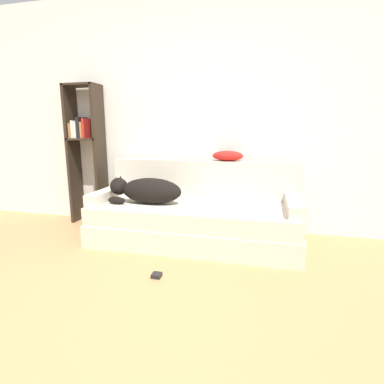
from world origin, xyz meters
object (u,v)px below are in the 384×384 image
(couch, at_px, (194,223))
(power_adapter, at_px, (157,275))
(bookshelf, at_px, (85,146))
(laptop, at_px, (201,206))
(dog, at_px, (146,190))
(throw_pillow, at_px, (228,156))

(couch, relative_size, power_adapter, 28.17)
(bookshelf, bearing_deg, laptop, -16.96)
(bookshelf, distance_m, power_adapter, 2.07)
(couch, xyz_separation_m, dog, (-0.49, -0.07, 0.34))
(power_adapter, bearing_deg, dog, 116.55)
(throw_pillow, bearing_deg, laptop, -112.30)
(couch, height_order, throw_pillow, throw_pillow)
(dog, height_order, bookshelf, bookshelf)
(dog, xyz_separation_m, laptop, (0.59, -0.02, -0.13))
(dog, relative_size, power_adapter, 10.40)
(power_adapter, bearing_deg, couch, 82.34)
(laptop, height_order, throw_pillow, throw_pillow)
(dog, relative_size, throw_pillow, 2.32)
(throw_pillow, distance_m, power_adapter, 1.55)
(laptop, bearing_deg, dog, -165.87)
(couch, xyz_separation_m, laptop, (0.09, -0.09, 0.22))
(laptop, xyz_separation_m, throw_pillow, (0.19, 0.47, 0.47))
(couch, bearing_deg, bookshelf, 165.15)
(dog, bearing_deg, bookshelf, 154.78)
(throw_pillow, bearing_deg, couch, -126.82)
(couch, distance_m, laptop, 0.25)
(couch, bearing_deg, dog, -171.78)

